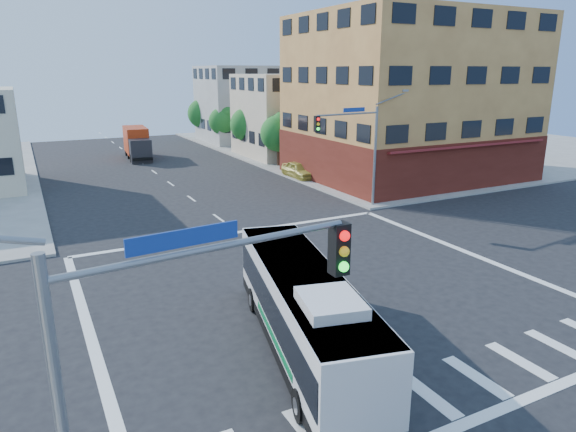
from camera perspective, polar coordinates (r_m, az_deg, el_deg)
ground at (r=22.85m, az=3.52°, el=-8.23°), size 120.00×120.00×0.00m
sidewalk_ne at (r=70.55m, az=13.61°, el=7.84°), size 50.00×50.00×0.15m
corner_building_ne at (r=47.75m, az=13.18°, el=11.29°), size 18.10×15.44×14.00m
building_east_near at (r=59.02m, az=0.89°, el=11.13°), size 12.06×10.06×9.00m
building_east_far at (r=71.60m, az=-4.52°, el=12.30°), size 12.06×10.06×10.00m
signal_mast_ne at (r=35.00m, az=7.62°, el=8.58°), size 7.91×1.13×8.07m
signal_mast_sw at (r=8.60m, az=-12.54°, el=-14.67°), size 7.91×1.01×8.07m
street_tree_a at (r=51.43m, az=-0.94°, el=9.41°), size 3.60×3.60×5.53m
street_tree_b at (r=58.65m, az=-4.47°, el=10.31°), size 3.80×3.80×5.79m
street_tree_c at (r=66.09m, az=-7.22°, el=10.60°), size 3.40×3.40×5.29m
street_tree_d at (r=73.60m, az=-9.44°, el=11.35°), size 4.00×4.00×6.03m
transit_bus at (r=17.51m, az=1.75°, el=-10.34°), size 4.71×11.14×3.23m
box_truck at (r=59.14m, az=-16.41°, el=7.70°), size 2.77×7.62×3.36m
parked_car at (r=46.18m, az=1.25°, el=5.12°), size 1.81×4.41×1.50m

